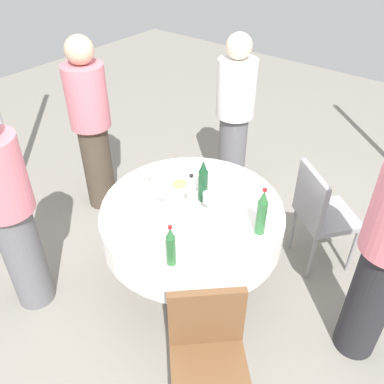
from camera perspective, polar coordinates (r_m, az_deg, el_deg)
ground_plane at (r=3.27m, az=0.00°, el=-12.05°), size 10.00×10.00×0.00m
dining_table at (r=2.86m, az=0.00°, el=-4.26°), size 1.26×1.26×0.74m
bottle_green_west at (r=2.29m, az=-2.95°, el=-7.56°), size 0.06×0.06×0.28m
bottle_dark_green_east at (r=2.72m, az=1.56°, el=1.50°), size 0.07×0.07×0.33m
bottle_green_outer at (r=2.49m, az=9.65°, el=-2.85°), size 0.06×0.06×0.33m
bottle_clear_right at (r=2.63m, az=-0.08°, el=-0.45°), size 0.06×0.06×0.29m
wine_glass_right at (r=2.66m, az=2.30°, el=-0.86°), size 0.07×0.07×0.14m
wine_glass_north at (r=2.93m, az=-6.23°, el=2.77°), size 0.07×0.07×0.13m
wine_glass_front at (r=2.69m, az=-4.02°, el=-0.04°), size 0.07×0.07×0.16m
plate_inner at (r=2.87m, az=7.45°, el=-0.31°), size 0.23×0.23×0.02m
plate_rear at (r=2.57m, az=-3.84°, el=-5.28°), size 0.23×0.23×0.02m
plate_left at (r=2.93m, az=-1.74°, el=0.94°), size 0.25×0.25×0.04m
knife_east at (r=2.58m, az=4.35°, el=-5.19°), size 0.12×0.16×0.00m
person_east at (r=3.65m, az=-13.79°, el=9.03°), size 0.34×0.34×1.58m
person_outer at (r=3.77m, az=5.91°, el=10.42°), size 0.34×0.34×1.54m
person_right at (r=2.85m, az=-23.96°, el=-2.78°), size 0.34×0.34×1.53m
chair_front at (r=2.29m, az=2.26°, el=-21.27°), size 0.57×0.57×0.87m
chair_far at (r=3.21m, az=17.28°, el=-2.50°), size 0.56×0.56×0.87m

